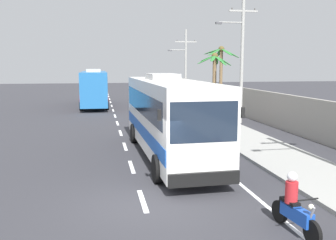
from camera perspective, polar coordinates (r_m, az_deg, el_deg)
name	(u,v)px	position (r m, az deg, el deg)	size (l,w,h in m)	color
ground_plane	(143,202)	(11.87, -3.84, -12.41)	(160.00, 160.00, 0.00)	#303035
sidewalk_kerb	(236,134)	(22.89, 10.30, -2.18)	(3.20, 90.00, 0.14)	#999993
lane_markings	(151,125)	(26.30, -2.62, -0.84)	(3.78, 71.00, 0.01)	white
boundary_wall	(266,108)	(27.86, 14.77, 1.86)	(0.24, 60.00, 2.36)	#9E998E
coach_bus_foreground	(168,114)	(17.21, -0.03, 0.93)	(3.04, 11.31, 3.81)	white
coach_bus_far_lane	(94,87)	(39.28, -11.22, 4.99)	(2.94, 11.72, 3.84)	#2366A8
motorcycle_beside_bus	(168,114)	(27.33, 0.04, 0.88)	(0.56, 1.96, 1.57)	black
motorcycle_trailing	(294,208)	(10.19, 18.75, -12.63)	(0.56, 1.96, 1.54)	black
pedestrian_midwalk	(230,112)	(26.10, 9.43, 1.18)	(0.36, 0.36, 1.64)	red
utility_pole_mid	(241,55)	(27.52, 11.15, 9.72)	(3.07, 0.24, 9.24)	#9E9E99
utility_pole_far	(185,64)	(42.06, 2.63, 8.57)	(3.26, 0.24, 8.14)	#9E9E99
palm_nearest	(214,71)	(32.41, 7.12, 7.40)	(3.05, 3.00, 5.27)	brown
palm_second	(221,65)	(35.59, 8.10, 8.39)	(3.41, 3.61, 5.99)	brown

